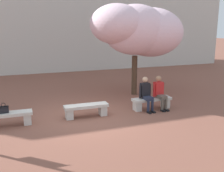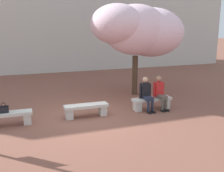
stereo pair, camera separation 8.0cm
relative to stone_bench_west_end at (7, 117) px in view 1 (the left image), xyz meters
name	(u,v)px [view 1 (the left image)]	position (x,y,z in m)	size (l,w,h in m)	color
ground_plane	(86,117)	(2.61, 0.00, -0.30)	(100.00, 100.00, 0.00)	brown
stone_bench_west_end	(7,117)	(0.00, 0.00, 0.00)	(1.57, 0.44, 0.45)	beige
stone_bench_near_west	(86,109)	(2.61, 0.00, 0.00)	(1.57, 0.44, 0.45)	beige
stone_bench_center	(152,102)	(5.23, 0.00, 0.00)	(1.57, 0.44, 0.45)	beige
person_seated_left	(146,93)	(4.95, -0.05, 0.40)	(0.51, 0.71, 1.29)	black
person_seated_right	(160,91)	(5.53, -0.05, 0.40)	(0.51, 0.71, 1.29)	black
handbag	(4,109)	(-0.08, 0.01, 0.28)	(0.30, 0.15, 0.34)	black
cherry_tree_main	(138,30)	(5.76, 2.41, 2.69)	(4.53, 3.16, 4.12)	#473323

